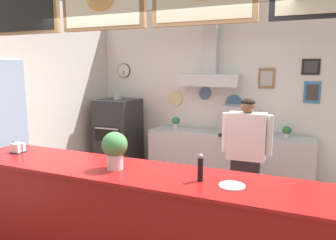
{
  "coord_description": "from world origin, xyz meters",
  "views": [
    {
      "loc": [
        1.37,
        -3.03,
        1.99
      ],
      "look_at": [
        -0.22,
        0.69,
        1.32
      ],
      "focal_mm": 34.2,
      "sensor_mm": 36.0,
      "label": 1
    }
  ],
  "objects_px": {
    "espresso_machine": "(236,120)",
    "potted_thyme": "(287,131)",
    "pepper_grinder": "(200,168)",
    "potted_basil": "(176,122)",
    "pizza_oven": "(119,138)",
    "condiment_plate": "(232,186)",
    "basil_vase": "(115,149)",
    "napkin_holder": "(18,148)",
    "shop_worker": "(246,159)"
  },
  "relations": [
    {
      "from": "espresso_machine",
      "to": "potted_thyme",
      "type": "xyz_separation_m",
      "value": [
        0.78,
        0.06,
        -0.13
      ]
    },
    {
      "from": "potted_thyme",
      "to": "pepper_grinder",
      "type": "relative_size",
      "value": 0.76
    },
    {
      "from": "pepper_grinder",
      "to": "potted_basil",
      "type": "bearing_deg",
      "value": 115.88
    },
    {
      "from": "potted_thyme",
      "to": "pizza_oven",
      "type": "bearing_deg",
      "value": -174.73
    },
    {
      "from": "potted_thyme",
      "to": "condiment_plate",
      "type": "height_order",
      "value": "potted_thyme"
    },
    {
      "from": "basil_vase",
      "to": "napkin_holder",
      "type": "bearing_deg",
      "value": 176.87
    },
    {
      "from": "shop_worker",
      "to": "condiment_plate",
      "type": "distance_m",
      "value": 1.49
    },
    {
      "from": "pizza_oven",
      "to": "espresso_machine",
      "type": "distance_m",
      "value": 2.15
    },
    {
      "from": "shop_worker",
      "to": "napkin_holder",
      "type": "bearing_deg",
      "value": 29.56
    },
    {
      "from": "napkin_holder",
      "to": "pepper_grinder",
      "type": "bearing_deg",
      "value": -1.81
    },
    {
      "from": "espresso_machine",
      "to": "potted_thyme",
      "type": "relative_size",
      "value": 2.77
    },
    {
      "from": "shop_worker",
      "to": "condiment_plate",
      "type": "height_order",
      "value": "shop_worker"
    },
    {
      "from": "shop_worker",
      "to": "pepper_grinder",
      "type": "relative_size",
      "value": 6.85
    },
    {
      "from": "espresso_machine",
      "to": "pepper_grinder",
      "type": "relative_size",
      "value": 2.11
    },
    {
      "from": "basil_vase",
      "to": "potted_thyme",
      "type": "bearing_deg",
      "value": 62.83
    },
    {
      "from": "condiment_plate",
      "to": "pepper_grinder",
      "type": "xyz_separation_m",
      "value": [
        -0.27,
        0.02,
        0.11
      ]
    },
    {
      "from": "espresso_machine",
      "to": "napkin_holder",
      "type": "xyz_separation_m",
      "value": [
        -1.93,
        -2.56,
        -0.06
      ]
    },
    {
      "from": "potted_thyme",
      "to": "condiment_plate",
      "type": "bearing_deg",
      "value": -95.74
    },
    {
      "from": "shop_worker",
      "to": "espresso_machine",
      "type": "relative_size",
      "value": 3.25
    },
    {
      "from": "shop_worker",
      "to": "condiment_plate",
      "type": "bearing_deg",
      "value": 93.85
    },
    {
      "from": "potted_thyme",
      "to": "basil_vase",
      "type": "height_order",
      "value": "basil_vase"
    },
    {
      "from": "shop_worker",
      "to": "napkin_holder",
      "type": "distance_m",
      "value": 2.69
    },
    {
      "from": "shop_worker",
      "to": "potted_basil",
      "type": "height_order",
      "value": "shop_worker"
    },
    {
      "from": "espresso_machine",
      "to": "basil_vase",
      "type": "distance_m",
      "value": 2.71
    },
    {
      "from": "potted_basil",
      "to": "pepper_grinder",
      "type": "xyz_separation_m",
      "value": [
        1.29,
        -2.66,
        0.12
      ]
    },
    {
      "from": "napkin_holder",
      "to": "basil_vase",
      "type": "height_order",
      "value": "basil_vase"
    },
    {
      "from": "napkin_holder",
      "to": "pepper_grinder",
      "type": "xyz_separation_m",
      "value": [
        2.16,
        -0.07,
        0.07
      ]
    },
    {
      "from": "espresso_machine",
      "to": "pepper_grinder",
      "type": "height_order",
      "value": "espresso_machine"
    },
    {
      "from": "espresso_machine",
      "to": "basil_vase",
      "type": "bearing_deg",
      "value": -102.95
    },
    {
      "from": "potted_thyme",
      "to": "potted_basil",
      "type": "distance_m",
      "value": 1.84
    },
    {
      "from": "pizza_oven",
      "to": "napkin_holder",
      "type": "relative_size",
      "value": 10.94
    },
    {
      "from": "pizza_oven",
      "to": "pepper_grinder",
      "type": "relative_size",
      "value": 6.44
    },
    {
      "from": "shop_worker",
      "to": "napkin_holder",
      "type": "relative_size",
      "value": 11.64
    },
    {
      "from": "condiment_plate",
      "to": "potted_thyme",
      "type": "bearing_deg",
      "value": 84.26
    },
    {
      "from": "espresso_machine",
      "to": "condiment_plate",
      "type": "xyz_separation_m",
      "value": [
        0.5,
        -2.65,
        -0.1
      ]
    },
    {
      "from": "pizza_oven",
      "to": "napkin_holder",
      "type": "distance_m",
      "value": 2.39
    },
    {
      "from": "potted_basil",
      "to": "shop_worker",
      "type": "bearing_deg",
      "value": -40.28
    },
    {
      "from": "pizza_oven",
      "to": "potted_basil",
      "type": "bearing_deg",
      "value": 12.67
    },
    {
      "from": "potted_thyme",
      "to": "espresso_machine",
      "type": "bearing_deg",
      "value": -175.67
    },
    {
      "from": "pizza_oven",
      "to": "espresso_machine",
      "type": "bearing_deg",
      "value": 5.62
    },
    {
      "from": "shop_worker",
      "to": "basil_vase",
      "type": "relative_size",
      "value": 4.55
    },
    {
      "from": "condiment_plate",
      "to": "espresso_machine",
      "type": "bearing_deg",
      "value": 100.77
    },
    {
      "from": "condiment_plate",
      "to": "basil_vase",
      "type": "distance_m",
      "value": 1.13
    },
    {
      "from": "potted_basil",
      "to": "napkin_holder",
      "type": "xyz_separation_m",
      "value": [
        -0.87,
        -2.59,
        0.05
      ]
    },
    {
      "from": "shop_worker",
      "to": "pepper_grinder",
      "type": "xyz_separation_m",
      "value": [
        -0.14,
        -1.45,
        0.3
      ]
    },
    {
      "from": "shop_worker",
      "to": "pizza_oven",
      "type": "bearing_deg",
      "value": -23.02
    },
    {
      "from": "napkin_holder",
      "to": "pepper_grinder",
      "type": "distance_m",
      "value": 2.17
    },
    {
      "from": "potted_thyme",
      "to": "napkin_holder",
      "type": "distance_m",
      "value": 3.77
    },
    {
      "from": "potted_thyme",
      "to": "pepper_grinder",
      "type": "xyz_separation_m",
      "value": [
        -0.55,
        -2.69,
        0.14
      ]
    },
    {
      "from": "potted_basil",
      "to": "condiment_plate",
      "type": "relative_size",
      "value": 1.01
    }
  ]
}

